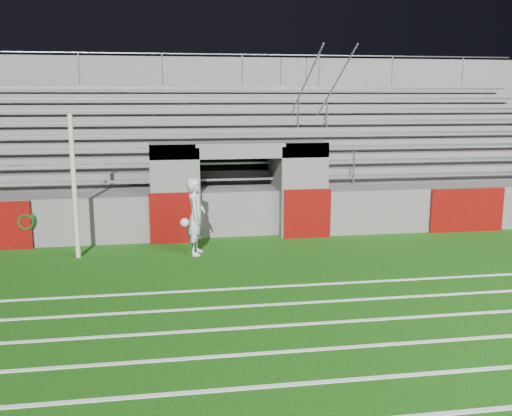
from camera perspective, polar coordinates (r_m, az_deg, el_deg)
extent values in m
plane|color=#14460B|center=(12.66, 0.39, -6.47)|extent=(90.00, 90.00, 0.00)
cylinder|color=beige|center=(14.13, -17.72, 2.01)|extent=(0.12, 0.12, 3.44)
cube|color=white|center=(8.13, 6.45, -16.92)|extent=(28.00, 0.09, 0.01)
cube|color=white|center=(9.00, 4.71, -14.00)|extent=(28.00, 0.09, 0.01)
cube|color=white|center=(9.89, 3.31, -11.60)|extent=(28.00, 0.09, 0.01)
cube|color=white|center=(10.80, 2.16, -9.59)|extent=(28.00, 0.09, 0.01)
cube|color=white|center=(11.72, 1.20, -7.89)|extent=(28.00, 0.09, 0.01)
cube|color=#575552|center=(18.21, 23.26, 0.07)|extent=(10.60, 0.35, 1.25)
cube|color=#575552|center=(15.61, -8.26, 1.68)|extent=(1.20, 1.00, 2.60)
cube|color=#575552|center=(16.07, 4.69, 2.02)|extent=(1.20, 1.00, 2.60)
cube|color=black|center=(17.41, -2.42, 2.58)|extent=(2.60, 0.20, 2.50)
cube|color=#575552|center=(16.23, -6.00, 1.91)|extent=(0.10, 2.20, 2.50)
cube|color=#575552|center=(16.51, 2.00, 2.12)|extent=(0.10, 2.20, 2.50)
cube|color=#575552|center=(15.60, -1.72, 5.86)|extent=(4.80, 1.00, 0.40)
cube|color=#575552|center=(19.54, -3.15, 3.21)|extent=(26.00, 8.00, 0.20)
cube|color=#575552|center=(19.64, -3.13, 1.40)|extent=(26.00, 8.00, 1.05)
cube|color=#4F0806|center=(15.18, -8.16, -0.98)|extent=(1.30, 0.15, 1.35)
cube|color=#4F0806|center=(15.65, 5.13, -0.56)|extent=(1.30, 0.15, 1.35)
cube|color=#4F0806|center=(17.40, 20.31, -0.19)|extent=(2.20, 0.15, 1.25)
cube|color=gray|center=(16.62, -2.11, 2.95)|extent=(23.00, 0.28, 0.06)
cube|color=#575552|center=(17.46, -2.45, 3.24)|extent=(24.00, 0.75, 0.38)
cube|color=gray|center=(17.31, -2.42, 4.54)|extent=(23.00, 0.28, 0.06)
cube|color=#575552|center=(18.18, -2.73, 4.15)|extent=(24.00, 0.75, 0.76)
cube|color=gray|center=(18.01, -2.71, 6.00)|extent=(23.00, 0.28, 0.06)
cube|color=#575552|center=(18.89, -2.99, 4.99)|extent=(24.00, 0.75, 1.14)
cube|color=gray|center=(18.73, -2.98, 7.36)|extent=(23.00, 0.28, 0.06)
cube|color=#575552|center=(19.62, -3.23, 5.77)|extent=(24.00, 0.75, 1.52)
cube|color=gray|center=(19.45, -3.23, 8.61)|extent=(23.00, 0.28, 0.06)
cube|color=#575552|center=(20.35, -3.45, 6.49)|extent=(24.00, 0.75, 1.90)
cube|color=gray|center=(20.19, -3.46, 9.78)|extent=(23.00, 0.28, 0.06)
cube|color=#575552|center=(21.08, -3.66, 7.16)|extent=(24.00, 0.75, 2.28)
cube|color=gray|center=(20.93, -3.68, 10.86)|extent=(23.00, 0.28, 0.06)
cube|color=#575552|center=(21.81, -3.86, 7.79)|extent=(24.00, 0.75, 2.66)
cube|color=gray|center=(21.68, -3.89, 11.87)|extent=(23.00, 0.28, 0.06)
cube|color=#575552|center=(22.48, -4.02, 8.05)|extent=(26.00, 0.60, 5.29)
cylinder|color=#A5A8AD|center=(16.80, 6.51, 3.93)|extent=(0.05, 0.05, 1.00)
cylinder|color=#A5A8AD|center=(19.59, 4.24, 9.44)|extent=(0.05, 0.05, 1.00)
cylinder|color=#A5A8AD|center=(22.53, 2.50, 13.53)|extent=(0.05, 0.05, 1.00)
cylinder|color=#A5A8AD|center=(19.58, 4.26, 10.90)|extent=(0.05, 6.02, 3.08)
cylinder|color=#A5A8AD|center=(17.10, 9.75, 3.97)|extent=(0.05, 0.05, 1.00)
cylinder|color=#A5A8AD|center=(19.84, 7.09, 9.41)|extent=(0.05, 0.05, 1.00)
cylinder|color=#A5A8AD|center=(22.75, 5.04, 13.48)|extent=(0.05, 0.05, 1.00)
cylinder|color=#A5A8AD|center=(19.83, 7.12, 10.85)|extent=(0.05, 6.02, 3.08)
cylinder|color=#A5A8AD|center=(22.29, -17.30, 13.21)|extent=(0.05, 0.05, 1.10)
cylinder|color=#A5A8AD|center=(22.08, -9.35, 13.58)|extent=(0.05, 0.05, 1.10)
cylinder|color=#A5A8AD|center=(22.28, -1.39, 13.69)|extent=(0.05, 0.05, 1.10)
cylinder|color=#A5A8AD|center=(22.88, 6.29, 13.56)|extent=(0.05, 0.05, 1.10)
cylinder|color=#A5A8AD|center=(23.84, 13.45, 13.23)|extent=(0.05, 0.05, 1.10)
cylinder|color=#A5A8AD|center=(25.13, 19.95, 12.75)|extent=(0.05, 0.05, 1.10)
cylinder|color=#A5A8AD|center=(22.20, -4.05, 15.10)|extent=(24.00, 0.05, 0.05)
imported|color=#B9BFC3|center=(13.97, -6.01, -0.84)|extent=(0.59, 0.77, 1.89)
sphere|color=silver|center=(13.74, -7.16, -1.46)|extent=(0.21, 0.21, 0.21)
torus|color=#0B3813|center=(15.58, -21.99, -1.17)|extent=(0.49, 0.09, 0.49)
torus|color=#0C3E0D|center=(15.54, -22.02, -1.31)|extent=(0.43, 0.08, 0.43)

